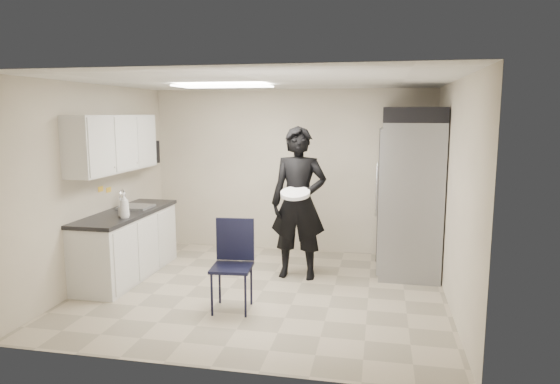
% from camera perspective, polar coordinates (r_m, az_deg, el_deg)
% --- Properties ---
extents(floor, '(4.50, 4.50, 0.00)m').
position_cam_1_polar(floor, '(6.44, -2.01, -11.20)').
color(floor, tan).
rests_on(floor, ground).
extents(ceiling, '(4.50, 4.50, 0.00)m').
position_cam_1_polar(ceiling, '(6.06, -2.14, 12.56)').
color(ceiling, silver).
rests_on(ceiling, back_wall).
extents(back_wall, '(4.50, 0.00, 4.50)m').
position_cam_1_polar(back_wall, '(8.06, 1.26, 2.41)').
color(back_wall, beige).
rests_on(back_wall, floor).
extents(left_wall, '(0.00, 4.00, 4.00)m').
position_cam_1_polar(left_wall, '(6.99, -20.32, 0.85)').
color(left_wall, beige).
rests_on(left_wall, floor).
extents(right_wall, '(0.00, 4.00, 4.00)m').
position_cam_1_polar(right_wall, '(6.01, 19.29, -0.35)').
color(right_wall, beige).
rests_on(right_wall, floor).
extents(ceiling_panel, '(1.20, 0.60, 0.02)m').
position_cam_1_polar(ceiling_panel, '(6.60, -6.48, 11.96)').
color(ceiling_panel, white).
rests_on(ceiling_panel, ceiling).
extents(lower_counter, '(0.60, 1.90, 0.86)m').
position_cam_1_polar(lower_counter, '(7.17, -17.05, -5.88)').
color(lower_counter, silver).
rests_on(lower_counter, floor).
extents(countertop, '(0.64, 1.95, 0.05)m').
position_cam_1_polar(countertop, '(7.07, -17.22, -2.31)').
color(countertop, black).
rests_on(countertop, lower_counter).
extents(sink, '(0.42, 0.40, 0.14)m').
position_cam_1_polar(sink, '(7.28, -16.13, -2.07)').
color(sink, gray).
rests_on(sink, countertop).
extents(faucet, '(0.02, 0.02, 0.24)m').
position_cam_1_polar(faucet, '(7.35, -17.57, -0.84)').
color(faucet, silver).
rests_on(faucet, countertop).
extents(upper_cabinets, '(0.35, 1.80, 0.75)m').
position_cam_1_polar(upper_cabinets, '(7.02, -18.47, 5.29)').
color(upper_cabinets, silver).
rests_on(upper_cabinets, left_wall).
extents(towel_dispenser, '(0.22, 0.30, 0.35)m').
position_cam_1_polar(towel_dispenser, '(8.08, -14.74, 4.42)').
color(towel_dispenser, black).
rests_on(towel_dispenser, left_wall).
extents(notice_sticker_left, '(0.00, 0.12, 0.07)m').
position_cam_1_polar(notice_sticker_left, '(7.08, -19.82, 0.32)').
color(notice_sticker_left, yellow).
rests_on(notice_sticker_left, left_wall).
extents(notice_sticker_right, '(0.00, 0.12, 0.07)m').
position_cam_1_polar(notice_sticker_right, '(7.26, -18.99, 0.24)').
color(notice_sticker_right, yellow).
rests_on(notice_sticker_right, left_wall).
extents(commercial_fridge, '(0.80, 1.35, 2.10)m').
position_cam_1_polar(commercial_fridge, '(7.26, 14.57, -0.60)').
color(commercial_fridge, gray).
rests_on(commercial_fridge, floor).
extents(fridge_compressor, '(0.80, 1.35, 0.20)m').
position_cam_1_polar(fridge_compressor, '(7.16, 14.94, 8.51)').
color(fridge_compressor, black).
rests_on(fridge_compressor, commercial_fridge).
extents(folding_chair, '(0.48, 0.48, 1.00)m').
position_cam_1_polar(folding_chair, '(5.71, -5.54, -8.61)').
color(folding_chair, black).
rests_on(folding_chair, floor).
extents(man_tuxedo, '(0.76, 0.51, 2.05)m').
position_cam_1_polar(man_tuxedo, '(6.71, 2.14, -1.27)').
color(man_tuxedo, black).
rests_on(man_tuxedo, floor).
extents(bucket_lid, '(0.39, 0.39, 0.05)m').
position_cam_1_polar(bucket_lid, '(6.44, 1.76, -0.16)').
color(bucket_lid, white).
rests_on(bucket_lid, man_tuxedo).
extents(soap_bottle_a, '(0.13, 0.13, 0.32)m').
position_cam_1_polar(soap_bottle_a, '(6.60, -17.37, -1.47)').
color(soap_bottle_a, silver).
rests_on(soap_bottle_a, countertop).
extents(soap_bottle_b, '(0.11, 0.11, 0.18)m').
position_cam_1_polar(soap_bottle_b, '(6.73, -17.53, -1.88)').
color(soap_bottle_b, '#A4A3AF').
rests_on(soap_bottle_b, countertop).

